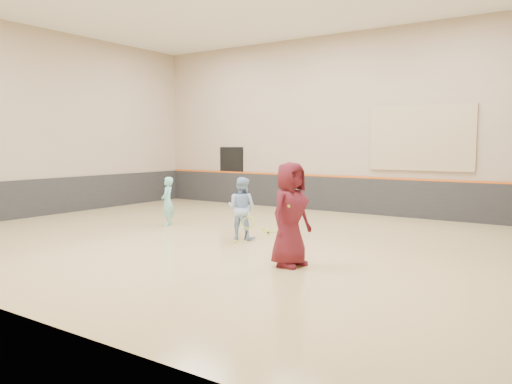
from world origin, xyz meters
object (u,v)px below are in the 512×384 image
Objects in this scene: instructor at (242,208)px; young_man at (290,214)px; girl at (168,201)px; spare_racket at (269,230)px.

young_man is at bearing 137.48° from instructor.
young_man is (5.27, -2.14, 0.30)m from girl.
spare_racket is (-2.30, 2.87, -0.94)m from young_man.
instructor is 1.36m from spare_racket.
spare_racket is at bearing -99.83° from instructor.
girl is 0.70× the size of young_man.
young_man reaches higher than instructor.
girl reaches higher than spare_racket.
girl is at bearing -15.21° from instructor.
instructor is at bearing -93.14° from spare_racket.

